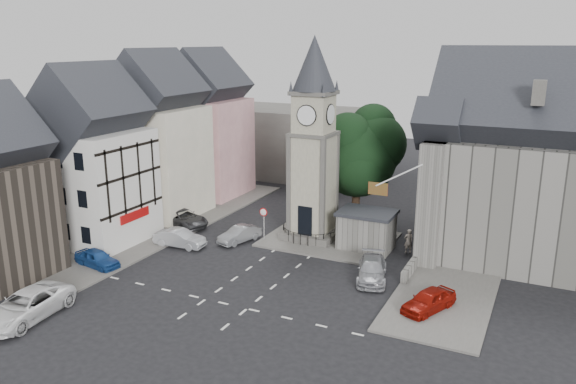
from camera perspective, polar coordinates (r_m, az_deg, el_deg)
The scene contains 24 objects.
ground at distance 40.03m, azimuth -2.11°, elevation -8.14°, with size 120.00×120.00×0.00m, color black.
pavement_west at distance 51.13m, azimuth -11.41°, elevation -3.10°, with size 6.00×30.00×0.14m, color #595651.
pavement_east at distance 43.72m, azimuth 17.18°, elevation -6.67°, with size 6.00×26.00×0.14m, color #595651.
central_island at distance 46.18m, azimuth 4.20°, elevation -4.82°, with size 10.00×8.00×0.16m, color #595651.
road_markings at distance 35.71m, azimuth -6.32°, elevation -11.23°, with size 20.00×8.00×0.01m, color silver.
clock_tower at distance 44.65m, azimuth 2.60°, elevation 5.20°, with size 4.86×4.86×16.25m.
stone_shelter at distance 44.22m, azimuth 7.98°, elevation -3.83°, with size 4.30×3.30×3.08m.
town_tree at distance 48.76m, azimuth 7.09°, elevation 4.58°, with size 7.20×7.20×10.80m.
warning_sign_post at distance 45.22m, azimuth -2.51°, elevation -2.62°, with size 0.70×0.19×2.85m.
terrace_pink at distance 59.23m, azimuth -8.25°, elevation 6.02°, with size 8.10×7.60×12.80m.
terrace_cream at distance 52.89m, azimuth -13.08°, elevation 4.69°, with size 8.10×7.60×12.80m.
terrace_tudor at distance 47.13m, azimuth -19.11°, elevation 2.51°, with size 8.10×7.60×12.00m.
backdrop_west at distance 68.21m, azimuth -0.06°, elevation 5.16°, with size 20.00×10.00×8.00m, color #4C4944.
east_building at distance 44.51m, azimuth 22.97°, elevation 1.54°, with size 14.40×11.40×12.60m.
east_boundary_wall at distance 45.86m, azimuth 14.16°, elevation -4.91°, with size 0.40×16.00×0.90m, color #5D5B56.
flagpole at distance 38.63m, azimuth 11.18°, elevation 1.67°, with size 3.68×0.10×2.74m.
car_west_blue at distance 42.92m, azimuth -18.82°, elevation -6.41°, with size 1.52×3.78×1.29m, color navy.
car_west_silver at distance 45.33m, azimuth -10.94°, elevation -4.63°, with size 1.46×4.20×1.38m, color #B5B8BE.
car_west_grey at distance 50.23m, azimuth -10.65°, elevation -2.61°, with size 2.41×5.23×1.45m, color #303032.
car_island_silver at distance 45.71m, azimuth -4.95°, elevation -4.31°, with size 1.35×3.87×1.27m, color gray.
car_island_east at distance 39.05m, azimuth 8.53°, elevation -7.82°, with size 1.93×4.76×1.38m, color #9C9EA4.
car_east_red at distance 35.42m, azimuth 14.10°, elevation -10.64°, with size 1.60×3.98×1.36m, color maroon.
van_sw_white at distance 36.79m, azimuth -25.04°, elevation -10.43°, with size 2.72×5.90×1.64m, color white.
pedestrian at distance 44.11m, azimuth 12.14°, elevation -4.90°, with size 0.70×0.46×1.91m, color beige.
Camera 1 is at (17.31, -32.45, 15.80)m, focal length 35.00 mm.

